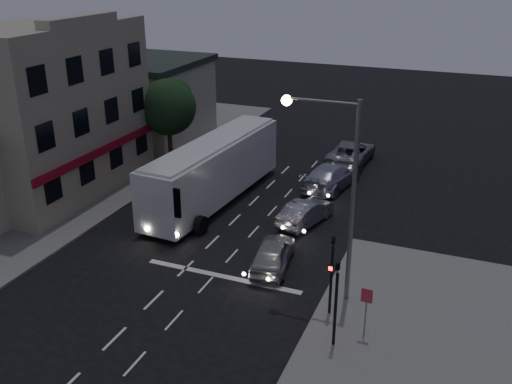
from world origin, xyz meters
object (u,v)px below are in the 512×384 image
at_px(tour_bus, 214,169).
at_px(car_sedan_c, 351,152).
at_px(regulatory_sign, 366,305).
at_px(street_tree, 168,105).
at_px(car_sedan_a, 306,212).
at_px(traffic_signal_side, 336,294).
at_px(traffic_signal_main, 332,266).
at_px(streetlight, 339,179).
at_px(car_suv, 273,253).
at_px(car_sedan_b, 331,176).

height_order(tour_bus, car_sedan_c, tour_bus).
xyz_separation_m(car_sedan_c, regulatory_sign, (5.32, -20.60, 0.80)).
bearing_deg(street_tree, car_sedan_a, -25.98).
height_order(traffic_signal_side, street_tree, street_tree).
height_order(tour_bus, traffic_signal_main, traffic_signal_main).
relative_size(regulatory_sign, street_tree, 0.35).
relative_size(car_sedan_a, streetlight, 0.47).
relative_size(traffic_signal_main, regulatory_sign, 1.86).
height_order(tour_bus, car_sedan_a, tour_bus).
relative_size(car_suv, traffic_signal_main, 1.05).
bearing_deg(car_suv, regulatory_sign, 134.62).
bearing_deg(car_suv, car_sedan_b, -98.45).
height_order(regulatory_sign, street_tree, street_tree).
distance_m(car_suv, regulatory_sign, 6.79).
height_order(traffic_signal_main, traffic_signal_side, same).
bearing_deg(traffic_signal_side, traffic_signal_main, 109.49).
xyz_separation_m(car_sedan_b, car_sedan_c, (0.10, 5.36, -0.02)).
bearing_deg(car_sedan_b, street_tree, 9.60).
bearing_deg(car_sedan_c, traffic_signal_side, 103.63).
xyz_separation_m(car_sedan_c, streetlight, (3.37, -18.16, 4.94)).
xyz_separation_m(car_sedan_b, street_tree, (-12.09, 0.02, 3.68)).
relative_size(car_suv, car_sedan_b, 0.77).
bearing_deg(car_sedan_c, car_sedan_a, 92.19).
height_order(car_sedan_c, streetlight, streetlight).
distance_m(car_sedan_a, traffic_signal_side, 11.31).
bearing_deg(traffic_signal_main, car_sedan_c, 100.48).
bearing_deg(streetlight, car_sedan_c, 100.50).
xyz_separation_m(car_suv, car_sedan_c, (0.07, 16.56, 0.06)).
bearing_deg(car_sedan_a, traffic_signal_side, 127.60).
relative_size(car_sedan_a, street_tree, 0.68).
relative_size(car_suv, car_sedan_c, 0.75).
relative_size(car_sedan_a, traffic_signal_side, 1.03).
height_order(car_sedan_c, traffic_signal_side, traffic_signal_side).
height_order(tour_bus, car_sedan_b, tour_bus).
bearing_deg(traffic_signal_main, traffic_signal_side, -70.51).
bearing_deg(traffic_signal_side, regulatory_sign, 43.92).
xyz_separation_m(tour_bus, car_suv, (6.22, -6.33, -1.39)).
bearing_deg(tour_bus, street_tree, 144.47).
relative_size(car_sedan_a, car_sedan_b, 0.75).
height_order(car_suv, car_sedan_b, car_sedan_b).
xyz_separation_m(car_sedan_c, street_tree, (-12.19, -5.34, 3.70)).
xyz_separation_m(traffic_signal_main, streetlight, (-0.26, 1.42, 3.31)).
bearing_deg(car_sedan_b, tour_bus, 47.91).
distance_m(traffic_signal_main, traffic_signal_side, 2.10).
distance_m(car_sedan_c, traffic_signal_main, 19.98).
height_order(car_sedan_a, regulatory_sign, regulatory_sign).
xyz_separation_m(car_suv, traffic_signal_main, (3.69, -3.02, 1.69)).
distance_m(car_sedan_b, streetlight, 14.14).
relative_size(car_suv, streetlight, 0.48).
relative_size(traffic_signal_side, street_tree, 0.66).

